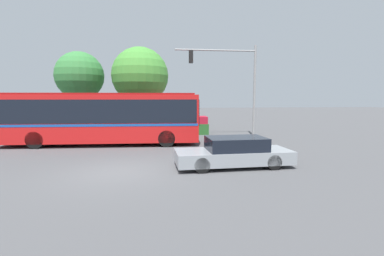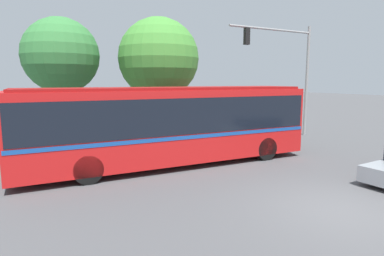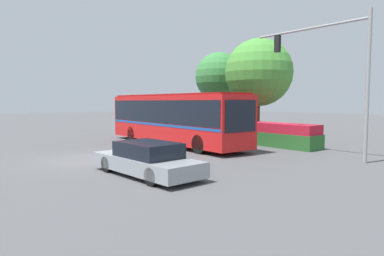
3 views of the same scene
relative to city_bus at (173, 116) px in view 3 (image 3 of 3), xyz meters
name	(u,v)px [view 3 (image 3 of 3)]	position (x,y,z in m)	size (l,w,h in m)	color
ground_plane	(87,160)	(1.98, -6.50, -1.82)	(140.00, 140.00, 0.00)	#4C4C4F
city_bus	(173,116)	(0.00, 0.00, 0.00)	(12.06, 2.95, 3.20)	red
sedan_foreground	(147,160)	(6.74, -6.18, -1.23)	(4.94, 2.04, 1.25)	gray
traffic_light_pole	(335,64)	(9.21, 2.72, 2.69)	(6.10, 0.24, 6.78)	gray
flowering_hedge	(268,134)	(4.05, 4.44, -1.12)	(6.73, 1.54, 1.42)	#286028
street_tree_left	(219,77)	(-3.19, 7.15, 2.96)	(4.05, 4.05, 6.83)	brown
street_tree_centre	(259,73)	(1.99, 5.92, 2.92)	(4.67, 4.67, 7.09)	brown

